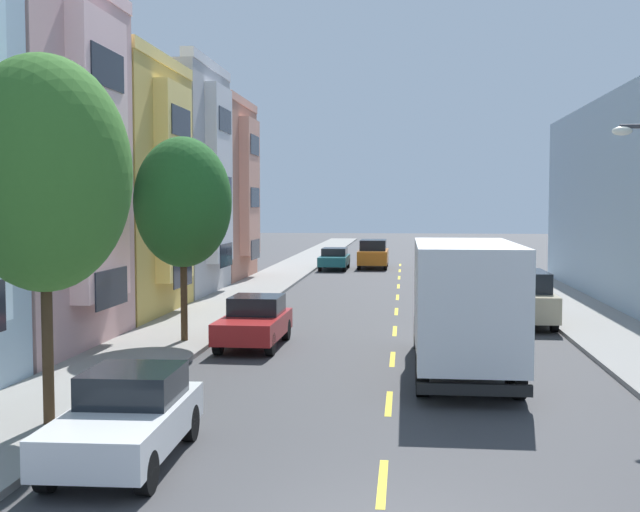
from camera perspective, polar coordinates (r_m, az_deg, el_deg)
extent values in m
plane|color=#38383A|center=(40.42, 5.57, -2.45)|extent=(160.00, 160.00, 0.00)
cube|color=gray|center=(39.13, -4.91, -2.54)|extent=(3.20, 120.00, 0.14)
cube|color=gray|center=(39.02, 16.05, -2.69)|extent=(3.20, 120.00, 0.14)
cube|color=yellow|center=(12.93, 4.46, -15.76)|extent=(0.14, 2.20, 0.01)
cube|color=yellow|center=(17.72, 4.92, -10.38)|extent=(0.14, 2.20, 0.01)
cube|color=yellow|center=(22.60, 5.18, -7.30)|extent=(0.14, 2.20, 0.01)
cube|color=yellow|center=(27.53, 5.34, -5.32)|extent=(0.14, 2.20, 0.01)
cube|color=yellow|center=(32.48, 5.45, -3.94)|extent=(0.14, 2.20, 0.01)
cube|color=yellow|center=(37.44, 5.53, -2.93)|extent=(0.14, 2.20, 0.01)
cube|color=yellow|center=(42.41, 5.60, -2.16)|extent=(0.14, 2.20, 0.01)
cube|color=yellow|center=(47.38, 5.65, -1.54)|extent=(0.14, 2.20, 0.01)
cube|color=yellow|center=(52.37, 5.69, -1.05)|extent=(0.14, 2.20, 0.01)
cube|color=yellow|center=(57.35, 5.72, -0.64)|extent=(0.14, 2.20, 0.01)
cube|color=#FECACA|center=(24.05, -15.39, 6.79)|extent=(0.55, 3.28, 8.18)
cube|color=#1E232D|center=(24.02, -14.58, -2.21)|extent=(0.04, 2.49, 1.10)
cube|color=#1E232D|center=(23.91, -14.70, 5.31)|extent=(0.04, 2.49, 1.10)
cube|color=#1E232D|center=(24.21, -14.83, 12.77)|extent=(0.04, 2.49, 1.10)
cube|color=#F9D572|center=(31.72, -11.35, 13.47)|extent=(0.60, 7.29, 0.44)
cube|color=#F9D572|center=(31.11, -10.31, 5.16)|extent=(0.55, 3.28, 7.42)
cube|color=#1E232D|center=(31.13, -9.72, -1.15)|extent=(0.04, 2.49, 1.10)
cube|color=#1E232D|center=(31.02, -9.78, 4.11)|extent=(0.04, 2.49, 1.10)
cube|color=#1E232D|center=(31.18, -9.83, 9.37)|extent=(0.04, 2.49, 1.10)
cube|color=#A8A8AD|center=(40.31, -16.12, 4.94)|extent=(12.31, 7.29, 10.59)
cube|color=silver|center=(39.01, -7.99, 13.24)|extent=(0.60, 7.29, 0.44)
cube|color=silver|center=(38.37, -7.16, 5.76)|extent=(0.55, 3.28, 8.26)
cube|color=#1E232D|center=(38.35, -6.68, 0.07)|extent=(0.04, 2.49, 1.10)
cube|color=#1E232D|center=(38.29, -6.72, 4.82)|extent=(0.04, 2.49, 1.10)
cube|color=#1E232D|center=(38.48, -6.75, 9.55)|extent=(0.04, 2.49, 1.10)
cube|color=#B27560|center=(47.35, -12.77, 4.31)|extent=(12.47, 7.29, 9.80)
cube|color=#E19B83|center=(46.13, -5.68, 10.78)|extent=(0.60, 7.29, 0.44)
cube|color=#E19B83|center=(45.68, -5.00, 4.91)|extent=(0.55, 3.28, 7.65)
cube|color=#1E232D|center=(45.68, -4.61, 0.48)|extent=(0.04, 2.49, 1.10)
cube|color=#1E232D|center=(45.61, -4.63, 4.17)|extent=(0.04, 2.49, 1.10)
cube|color=#1E232D|center=(45.73, -4.65, 7.86)|extent=(0.04, 2.49, 1.10)
cylinder|color=#47331E|center=(16.11, -18.80, -5.90)|extent=(0.21, 0.21, 3.08)
ellipsoid|color=#387028|center=(15.90, -19.04, 5.57)|extent=(3.26, 3.26, 4.45)
cylinder|color=#47331E|center=(24.90, -9.65, -2.80)|extent=(0.21, 0.21, 2.75)
ellipsoid|color=#235B23|center=(24.75, -9.72, 3.80)|extent=(2.97, 2.97, 3.97)
ellipsoid|color=silver|center=(18.98, 20.69, 8.32)|extent=(0.44, 0.28, 0.20)
cube|color=white|center=(19.90, 10.29, -2.98)|extent=(2.42, 5.96, 2.71)
cube|color=white|center=(24.03, 9.58, -2.45)|extent=(2.31, 1.91, 2.20)
cube|color=black|center=(24.88, 9.47, -1.12)|extent=(2.02, 0.09, 0.97)
cube|color=black|center=(17.32, 10.91, -9.31)|extent=(2.40, 0.17, 0.24)
cylinder|color=black|center=(24.33, 12.05, -5.45)|extent=(0.28, 0.96, 0.96)
cylinder|color=black|center=(24.21, 7.03, -5.44)|extent=(0.28, 0.96, 0.96)
cylinder|color=black|center=(18.51, 13.93, -8.35)|extent=(0.28, 0.96, 0.96)
cylinder|color=black|center=(18.35, 7.29, -8.38)|extent=(0.28, 0.96, 0.96)
cylinder|color=black|center=(19.58, 13.50, -7.69)|extent=(0.28, 0.96, 0.96)
cylinder|color=black|center=(19.43, 7.23, -7.70)|extent=(0.28, 0.96, 0.96)
cube|color=#7A9EC6|center=(47.90, 11.00, -0.78)|extent=(1.89, 4.54, 0.60)
cube|color=black|center=(47.64, 11.04, -0.15)|extent=(1.63, 2.19, 0.50)
cylinder|color=black|center=(49.53, 11.71, -1.00)|extent=(0.23, 0.66, 0.66)
cylinder|color=black|center=(49.36, 9.89, -0.99)|extent=(0.23, 0.66, 0.66)
cylinder|color=black|center=(46.50, 12.16, -1.30)|extent=(0.23, 0.66, 0.66)
cylinder|color=black|center=(46.33, 10.22, -1.30)|extent=(0.23, 0.66, 0.66)
cube|color=silver|center=(13.96, -13.70, -11.65)|extent=(1.86, 4.05, 0.62)
cube|color=black|center=(14.26, -13.13, -8.89)|extent=(1.58, 1.73, 0.55)
cylinder|color=black|center=(13.09, -18.85, -14.21)|extent=(0.24, 0.67, 0.66)
cylinder|color=black|center=(12.59, -12.26, -14.82)|extent=(0.24, 0.67, 0.66)
cylinder|color=black|center=(15.52, -14.82, -11.29)|extent=(0.24, 0.67, 0.66)
cylinder|color=black|center=(15.10, -9.25, -11.63)|extent=(0.24, 0.67, 0.66)
cube|color=#195B60|center=(52.87, 1.03, -0.30)|extent=(1.80, 4.50, 0.60)
cube|color=black|center=(53.06, 1.05, 0.31)|extent=(1.59, 2.16, 0.50)
cylinder|color=black|center=(51.45, 0.00, -0.75)|extent=(0.22, 0.66, 0.66)
cylinder|color=black|center=(51.31, 1.75, -0.76)|extent=(0.22, 0.66, 0.66)
cylinder|color=black|center=(54.49, 0.34, -0.50)|extent=(0.22, 0.66, 0.66)
cylinder|color=black|center=(54.35, 2.00, -0.51)|extent=(0.22, 0.66, 0.66)
cube|color=black|center=(60.06, 10.02, 0.13)|extent=(1.76, 4.01, 0.62)
cube|color=black|center=(59.55, 10.05, 0.66)|extent=(1.54, 1.69, 0.55)
cylinder|color=black|center=(61.49, 10.64, -0.09)|extent=(0.22, 0.66, 0.66)
cylinder|color=black|center=(61.39, 9.22, -0.08)|extent=(0.22, 0.66, 0.66)
cylinder|color=black|center=(58.78, 10.84, -0.26)|extent=(0.22, 0.66, 0.66)
cylinder|color=black|center=(58.68, 9.36, -0.25)|extent=(0.22, 0.66, 0.66)
cube|color=tan|center=(29.69, 14.12, -3.25)|extent=(1.96, 4.80, 0.90)
cube|color=black|center=(29.60, 14.15, -1.71)|extent=(1.72, 2.79, 0.70)
cylinder|color=black|center=(31.47, 15.25, -3.70)|extent=(0.22, 0.66, 0.66)
cylinder|color=black|center=(31.24, 12.11, -3.71)|extent=(0.22, 0.66, 0.66)
cylinder|color=black|center=(28.29, 16.32, -4.55)|extent=(0.22, 0.66, 0.66)
cylinder|color=black|center=(28.03, 12.83, -4.56)|extent=(0.22, 0.66, 0.66)
cube|color=#AD1E1E|center=(24.38, -4.73, -4.98)|extent=(1.81, 4.03, 0.62)
cube|color=black|center=(24.76, -4.52, -3.47)|extent=(1.56, 1.71, 0.55)
cylinder|color=black|center=(23.29, -7.26, -6.18)|extent=(0.23, 0.66, 0.66)
cylinder|color=black|center=(22.97, -3.56, -6.29)|extent=(0.23, 0.66, 0.66)
cylinder|color=black|center=(25.90, -5.77, -5.17)|extent=(0.23, 0.66, 0.66)
cylinder|color=black|center=(25.61, -2.44, -5.25)|extent=(0.23, 0.66, 0.66)
cube|color=orange|center=(54.32, 3.81, -0.05)|extent=(1.95, 4.80, 0.90)
cube|color=black|center=(54.27, 3.81, 0.80)|extent=(1.72, 2.78, 0.70)
cylinder|color=black|center=(52.76, 2.80, -0.64)|extent=(0.22, 0.66, 0.66)
cylinder|color=black|center=(52.69, 4.68, -0.65)|extent=(0.22, 0.66, 0.66)
cylinder|color=black|center=(56.01, 2.99, -0.39)|extent=(0.22, 0.66, 0.66)
cylinder|color=black|center=(55.95, 4.76, -0.40)|extent=(0.22, 0.66, 0.66)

